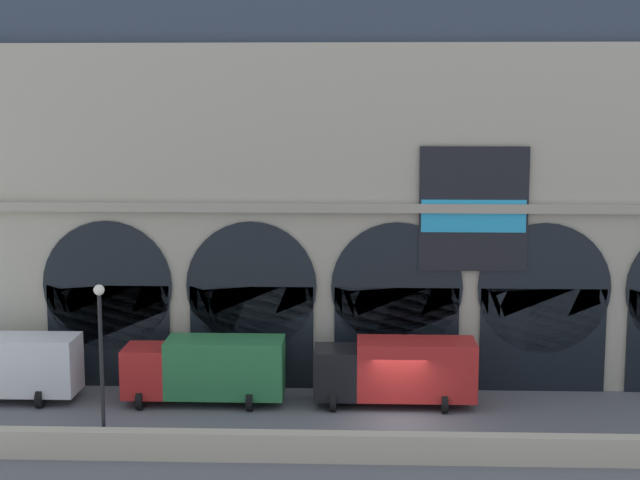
% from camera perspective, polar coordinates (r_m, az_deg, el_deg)
% --- Properties ---
extents(ground_plane, '(200.00, 200.00, 0.00)m').
position_cam_1_polar(ground_plane, '(43.16, 4.82, -10.82)').
color(ground_plane, slate).
extents(quay_parapet_wall, '(90.00, 0.70, 1.16)m').
position_cam_1_polar(quay_parapet_wall, '(38.53, 5.15, -12.31)').
color(quay_parapet_wall, beige).
rests_on(quay_parapet_wall, ground).
extents(station_building, '(44.20, 4.69, 20.16)m').
position_cam_1_polar(station_building, '(48.10, 4.62, 3.10)').
color(station_building, '#B2A891').
rests_on(station_building, ground).
extents(box_truck_west, '(7.50, 2.91, 3.12)m').
position_cam_1_polar(box_truck_west, '(47.94, -18.55, -7.15)').
color(box_truck_west, '#19727A').
rests_on(box_truck_west, ground).
extents(box_truck_midwest, '(7.50, 2.91, 3.12)m').
position_cam_1_polar(box_truck_midwest, '(45.36, -6.82, -7.64)').
color(box_truck_midwest, red).
rests_on(box_truck_midwest, ground).
extents(box_truck_center, '(7.50, 2.91, 3.12)m').
position_cam_1_polar(box_truck_center, '(44.91, 4.62, -7.77)').
color(box_truck_center, black).
rests_on(box_truck_center, ground).
extents(street_lamp_quayside, '(0.44, 0.44, 6.90)m').
position_cam_1_polar(street_lamp_quayside, '(39.43, -12.99, -6.17)').
color(street_lamp_quayside, black).
rests_on(street_lamp_quayside, ground).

